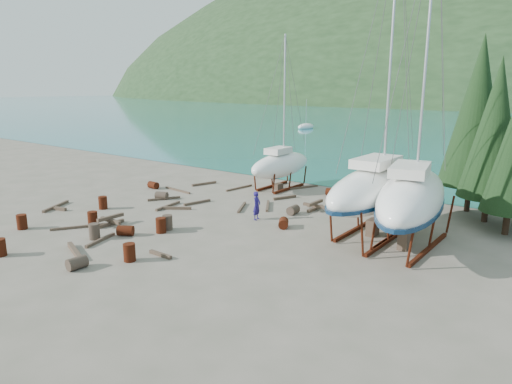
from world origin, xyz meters
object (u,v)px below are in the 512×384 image
Objects in this scene: large_sailboat_far at (411,196)px; small_sailboat_shore at (281,164)px; worker at (257,206)px; large_sailboat_near at (379,186)px.

large_sailboat_far is 15.23m from small_sailboat_shore.
large_sailboat_far is at bearing -95.25° from worker.
large_sailboat_near is 9.43× the size of worker.
small_sailboat_shore is at bearing 138.79° from large_sailboat_far.
large_sailboat_far is 9.27× the size of worker.
small_sailboat_shore reaches higher than worker.
worker is (3.94, -8.34, -1.10)m from small_sailboat_shore.
large_sailboat_near is at bearing 141.75° from large_sailboat_far.
worker is (-7.09, -2.02, -1.84)m from large_sailboat_near.
worker is at bearing -66.70° from small_sailboat_shore.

